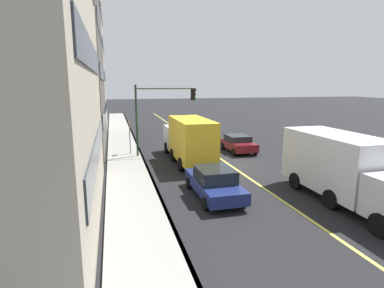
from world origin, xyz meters
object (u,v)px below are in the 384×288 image
truck_white (346,168)px  truck_yellow (189,139)px  traffic_light_mast (161,107)px  car_maroon (238,143)px  street_sign_post (130,134)px  car_navy (214,182)px

truck_white → truck_yellow: bearing=29.4°
truck_white → traffic_light_mast: 13.88m
truck_white → traffic_light_mast: traffic_light_mast is taller
traffic_light_mast → car_maroon: bearing=-90.8°
car_maroon → traffic_light_mast: (0.09, 6.50, 3.13)m
car_maroon → truck_white: size_ratio=0.48×
truck_yellow → traffic_light_mast: size_ratio=1.45×
truck_yellow → street_sign_post: 5.16m
car_navy → traffic_light_mast: (9.56, 1.17, 3.12)m
truck_yellow → truck_white: (-9.51, -5.37, -0.02)m
truck_white → street_sign_post: truck_white is taller
car_navy → truck_yellow: (7.31, -0.49, 0.95)m
car_navy → truck_yellow: 7.39m
car_maroon → truck_white: 11.73m
car_maroon → truck_white: truck_white is taller
truck_white → traffic_light_mast: bearing=30.9°
car_maroon → traffic_light_mast: 7.21m
street_sign_post → traffic_light_mast: bearing=-112.3°
traffic_light_mast → car_navy: bearing=-173.0°
car_navy → truck_white: (-2.20, -5.86, 0.93)m
car_navy → truck_yellow: size_ratio=0.58×
truck_white → street_sign_post: 15.82m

